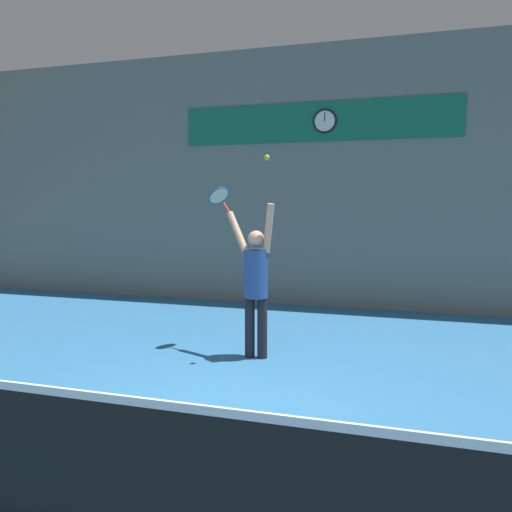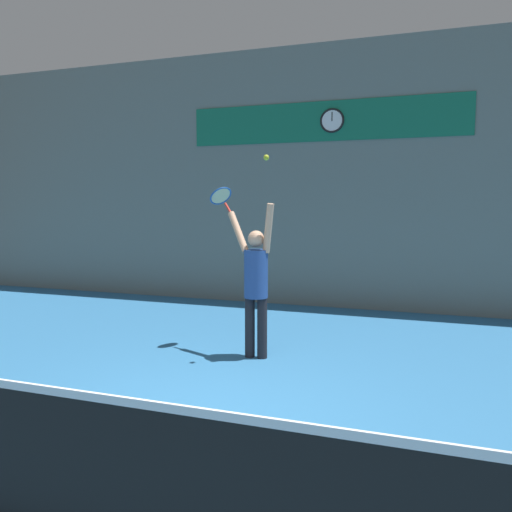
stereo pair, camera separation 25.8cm
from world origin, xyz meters
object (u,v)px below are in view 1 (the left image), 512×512
at_px(tennis_player, 256,280).
at_px(tennis_ball, 267,158).
at_px(scoreboard_clock, 325,121).
at_px(tennis_racket, 219,197).

xyz_separation_m(tennis_player, tennis_ball, (0.19, -0.15, 1.55)).
height_order(scoreboard_clock, tennis_racket, scoreboard_clock).
bearing_deg(scoreboard_clock, tennis_player, -95.69).
height_order(tennis_player, tennis_racket, tennis_racket).
bearing_deg(tennis_racket, scoreboard_clock, 72.36).
relative_size(tennis_racket, tennis_ball, 5.90).
distance_m(scoreboard_clock, tennis_racket, 3.53).
bearing_deg(tennis_ball, scoreboard_clock, 87.49).
bearing_deg(tennis_player, scoreboard_clock, 84.31).
distance_m(tennis_player, tennis_ball, 1.57).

